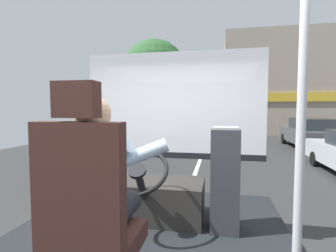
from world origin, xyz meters
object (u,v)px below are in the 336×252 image
object	(u,v)px
driver_seat	(89,220)
parked_car_charcoal	(311,133)
steering_console	(151,197)
fare_box	(225,179)
bus_driver	(98,181)
handrail_pole	(301,116)

from	to	relation	value
driver_seat	parked_car_charcoal	size ratio (longest dim) A/B	0.29
steering_console	fare_box	world-z (taller)	fare_box
fare_box	parked_car_charcoal	world-z (taller)	fare_box
driver_seat	bus_driver	world-z (taller)	driver_seat
driver_seat	handrail_pole	world-z (taller)	handrail_pole
steering_console	parked_car_charcoal	size ratio (longest dim) A/B	0.25
bus_driver	fare_box	size ratio (longest dim) A/B	0.80
driver_seat	steering_console	bearing A→B (deg)	90.00
bus_driver	driver_seat	bearing A→B (deg)	-90.00
parked_car_charcoal	driver_seat	bearing A→B (deg)	-113.17
steering_console	fare_box	bearing A→B (deg)	-9.76
bus_driver	handrail_pole	size ratio (longest dim) A/B	0.35
driver_seat	fare_box	distance (m)	1.39
driver_seat	bus_driver	distance (m)	0.22
steering_console	parked_car_charcoal	bearing A→B (deg)	64.25
handrail_pole	steering_console	bearing A→B (deg)	132.09
driver_seat	steering_console	size ratio (longest dim) A/B	1.18
driver_seat	steering_console	world-z (taller)	driver_seat
fare_box	parked_car_charcoal	distance (m)	11.19
bus_driver	parked_car_charcoal	xyz separation A→B (m)	(4.94, 11.43, -0.68)
driver_seat	fare_box	bearing A→B (deg)	57.05
bus_driver	steering_console	world-z (taller)	bus_driver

